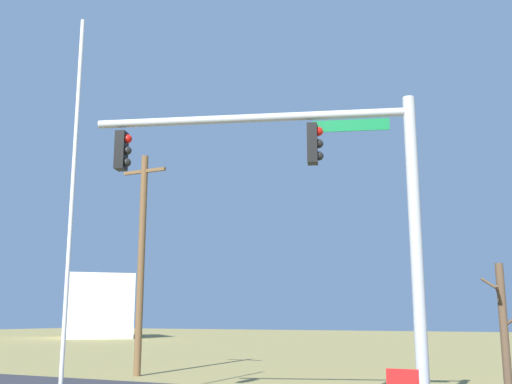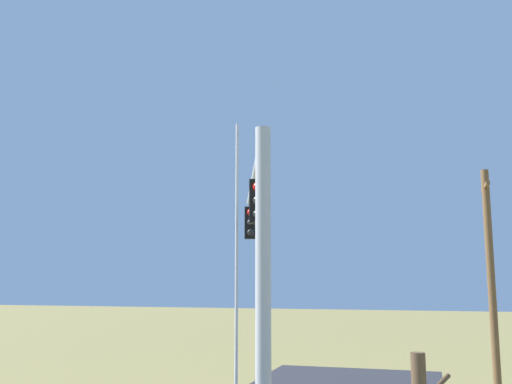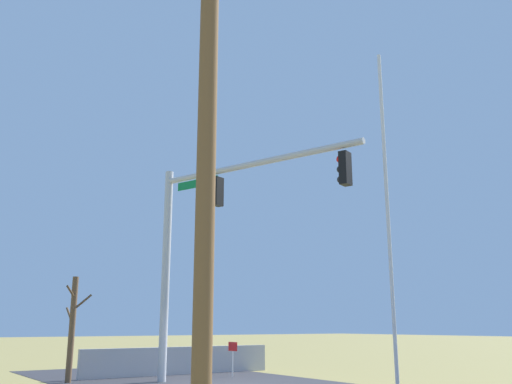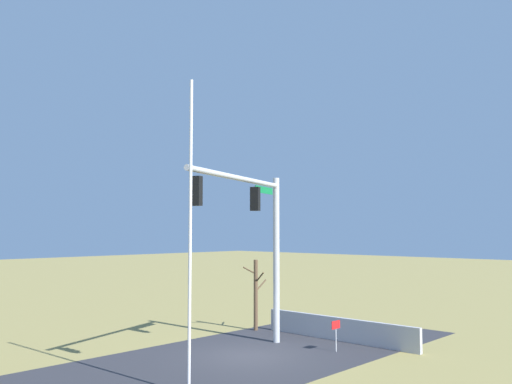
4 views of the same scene
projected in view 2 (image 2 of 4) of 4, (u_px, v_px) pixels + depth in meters
name	position (u px, v px, depth m)	size (l,w,h in m)	color
signal_mast	(258.00, 250.00, 12.19)	(7.33, 2.69, 7.15)	#B2B5BA
flagpole	(237.00, 270.00, 18.02)	(0.10, 0.10, 9.44)	silver
utility_pole	(492.00, 285.00, 19.34)	(1.90, 0.26, 8.19)	brown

